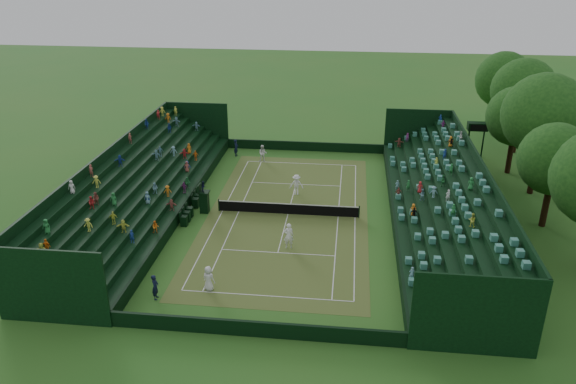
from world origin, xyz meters
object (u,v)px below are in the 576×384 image
umpire_chair (204,199)px  player_far_west (263,153)px  tennis_net (288,208)px  player_near_east (289,236)px  player_far_east (296,185)px  player_near_west (209,278)px

umpire_chair → player_far_west: size_ratio=1.58×
umpire_chair → player_far_west: 12.77m
tennis_net → player_near_east: (0.68, -5.55, 0.46)m
player_far_west → player_far_east: size_ratio=0.93×
player_near_west → player_far_east: (4.02, 15.72, 0.09)m
player_near_east → player_far_east: bearing=-97.1°
player_near_east → player_far_east: 9.68m
player_near_west → player_near_east: 7.50m
umpire_chair → player_far_west: bearing=76.8°
player_near_west → umpire_chair: bearing=-55.0°
player_near_west → tennis_net: bearing=-88.6°
player_near_west → player_near_east: size_ratio=0.86×
umpire_chair → player_near_west: bearing=-74.3°
tennis_net → umpire_chair: (-6.90, -0.36, 0.65)m
tennis_net → player_far_west: 12.71m
player_far_east → umpire_chair: bearing=-151.3°
umpire_chair → player_near_east: (7.59, -5.19, -0.19)m
player_near_east → player_far_east: size_ratio=1.06×
tennis_net → player_far_east: 4.15m
umpire_chair → player_far_east: (7.18, 4.48, -0.24)m
tennis_net → player_near_east: 5.61m
player_far_west → tennis_net: bearing=-74.6°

